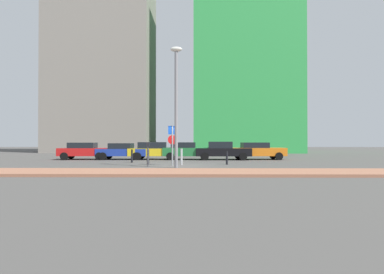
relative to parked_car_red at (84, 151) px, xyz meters
The scene contains 17 objects.
ground_plane 10.43m from the parked_car_red, 40.19° to the right, with size 120.00×120.00×0.00m, color #4C4947.
sidewalk_brick 14.27m from the parked_car_red, 56.12° to the right, with size 40.00×3.14×0.14m, color #9E664C.
parked_car_red is the anchor object (origin of this frame).
parked_car_blue 3.27m from the parked_car_red, ahead, with size 4.27×2.08×1.39m.
parked_car_yellow 6.00m from the parked_car_red, ahead, with size 4.58×2.24×1.48m.
parked_car_green 8.80m from the parked_car_red, ahead, with size 4.20×2.13×1.47m.
parked_car_black 11.83m from the parked_car_red, ahead, with size 4.63×2.04×1.53m.
parked_car_orange 14.82m from the parked_car_red, ahead, with size 4.64×2.11×1.46m.
parking_sign_post 10.46m from the parked_car_red, 39.42° to the right, with size 0.60×0.10×2.61m.
parking_meter 10.16m from the parked_car_red, 49.36° to the right, with size 0.18×0.14×1.52m.
street_lamp 12.45m from the parked_car_red, 45.28° to the right, with size 0.70×0.36×7.20m.
traffic_bollard_near 8.79m from the parked_car_red, 43.48° to the right, with size 0.16×0.16×1.02m, color black.
traffic_bollard_mid 10.48m from the parked_car_red, 34.71° to the right, with size 0.14×0.14×1.08m, color #B7B7BC.
traffic_bollard_far 6.28m from the parked_car_red, 38.91° to the right, with size 0.14×0.14×0.98m, color black.
traffic_bollard_edge 13.01m from the parked_car_red, 26.24° to the right, with size 0.14×0.14×0.88m, color black.
building_colorful_midrise 29.24m from the parked_car_red, 51.22° to the left, with size 14.13×15.07×28.12m, color green.
building_under_construction 22.57m from the parked_car_red, 101.38° to the left, with size 13.98×10.07×24.74m, color gray.
Camera 1 is at (1.67, -21.10, 1.63)m, focal length 30.55 mm.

